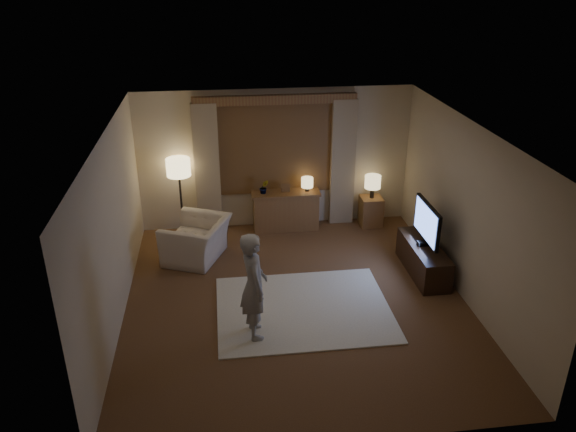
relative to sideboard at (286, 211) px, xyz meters
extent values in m
cube|color=brown|center=(-0.16, -2.50, -0.36)|extent=(5.00, 5.50, 0.02)
cube|color=silver|center=(-0.16, -2.50, 2.26)|extent=(5.00, 5.50, 0.02)
cube|color=beige|center=(-0.16, 0.26, 0.95)|extent=(5.00, 0.02, 2.60)
cube|color=beige|center=(-0.16, -5.26, 0.95)|extent=(5.00, 0.02, 2.60)
cube|color=beige|center=(-2.67, -2.50, 0.95)|extent=(0.02, 5.50, 2.60)
cube|color=beige|center=(2.35, -2.50, 0.95)|extent=(0.02, 5.50, 2.60)
cube|color=black|center=(-0.16, 0.23, 1.20)|extent=(2.00, 0.01, 1.70)
cube|color=brown|center=(-0.16, 0.22, 1.20)|extent=(2.08, 0.04, 1.78)
cube|color=tan|center=(-1.41, 0.15, 0.85)|extent=(0.45, 0.12, 2.40)
cube|color=tan|center=(1.09, 0.15, 0.85)|extent=(0.45, 0.12, 2.40)
cube|color=brown|center=(-0.16, 0.17, 2.07)|extent=(2.90, 0.14, 0.16)
cube|color=#F2EACB|center=(-0.08, -2.73, -0.34)|extent=(2.50, 2.00, 0.02)
cube|color=brown|center=(0.00, 0.00, 0.00)|extent=(1.20, 0.40, 0.70)
cube|color=brown|center=(0.00, 0.00, 0.45)|extent=(0.16, 0.02, 0.20)
imported|color=#999999|center=(-0.40, 0.00, 0.50)|extent=(0.17, 0.13, 0.30)
cylinder|color=black|center=(0.40, 0.00, 0.41)|extent=(0.08, 0.08, 0.12)
cylinder|color=#FCDF97|center=(0.40, 0.00, 0.56)|extent=(0.22, 0.22, 0.18)
cylinder|color=black|center=(-1.91, 0.00, -0.34)|extent=(0.31, 0.31, 0.03)
cylinder|color=black|center=(-1.91, 0.00, 0.23)|extent=(0.04, 0.04, 1.16)
cylinder|color=#FCDF97|center=(-1.91, 0.00, 0.96)|extent=(0.43, 0.43, 0.31)
imported|color=beige|center=(-1.64, -0.97, -0.01)|extent=(1.27, 1.34, 0.69)
cube|color=brown|center=(1.63, -0.05, -0.07)|extent=(0.40, 0.40, 0.56)
cylinder|color=black|center=(1.63, -0.05, 0.31)|extent=(0.08, 0.08, 0.20)
cylinder|color=#FCDF97|center=(1.63, -0.05, 0.53)|extent=(0.30, 0.30, 0.24)
cube|color=black|center=(1.99, -1.93, -0.10)|extent=(0.45, 1.40, 0.50)
cube|color=black|center=(1.99, -1.93, 0.18)|extent=(0.24, 0.11, 0.07)
cube|color=black|center=(1.99, -1.93, 0.56)|extent=(0.05, 0.98, 0.60)
cube|color=#5B83F7|center=(1.96, -1.93, 0.56)|extent=(0.00, 0.91, 0.54)
imported|color=#B8B3AA|center=(-0.83, -3.24, 0.42)|extent=(0.42, 0.59, 1.51)
camera|label=1|loc=(-1.19, -9.52, 4.28)|focal=35.00mm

